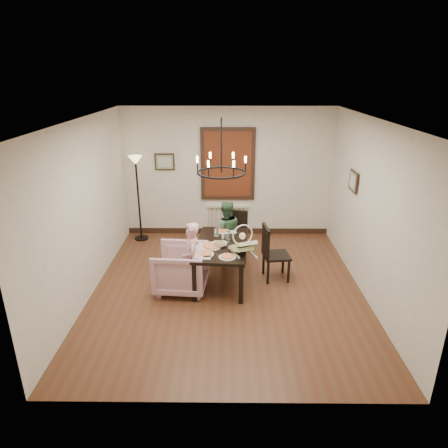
{
  "coord_description": "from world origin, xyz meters",
  "views": [
    {
      "loc": [
        0.0,
        -5.94,
        3.45
      ],
      "look_at": [
        -0.06,
        0.34,
        1.05
      ],
      "focal_mm": 32.0,
      "sensor_mm": 36.0,
      "label": 1
    }
  ],
  "objects_px": {
    "armchair": "(180,269)",
    "seated_man": "(226,237)",
    "dining_table": "(222,248)",
    "drinking_glass": "(227,238)",
    "floor_lamp": "(139,200)",
    "chair_far": "(235,236)",
    "chair_right": "(277,252)",
    "elderly_woman": "(192,265)",
    "baby_bouncer": "(243,244)"
  },
  "relations": [
    {
      "from": "chair_far",
      "to": "drinking_glass",
      "type": "height_order",
      "value": "chair_far"
    },
    {
      "from": "elderly_woman",
      "to": "chair_far",
      "type": "bearing_deg",
      "value": 140.93
    },
    {
      "from": "dining_table",
      "to": "armchair",
      "type": "height_order",
      "value": "armchair"
    },
    {
      "from": "dining_table",
      "to": "chair_far",
      "type": "xyz_separation_m",
      "value": [
        0.25,
        0.87,
        -0.15
      ]
    },
    {
      "from": "chair_far",
      "to": "baby_bouncer",
      "type": "height_order",
      "value": "baby_bouncer"
    },
    {
      "from": "elderly_woman",
      "to": "seated_man",
      "type": "xyz_separation_m",
      "value": [
        0.55,
        1.19,
        -0.01
      ]
    },
    {
      "from": "dining_table",
      "to": "baby_bouncer",
      "type": "xyz_separation_m",
      "value": [
        0.34,
        -0.39,
        0.25
      ]
    },
    {
      "from": "seated_man",
      "to": "armchair",
      "type": "bearing_deg",
      "value": 49.74
    },
    {
      "from": "armchair",
      "to": "elderly_woman",
      "type": "distance_m",
      "value": 0.27
    },
    {
      "from": "baby_bouncer",
      "to": "drinking_glass",
      "type": "xyz_separation_m",
      "value": [
        -0.25,
        0.46,
        -0.1
      ]
    },
    {
      "from": "armchair",
      "to": "baby_bouncer",
      "type": "relative_size",
      "value": 1.68
    },
    {
      "from": "baby_bouncer",
      "to": "floor_lamp",
      "type": "relative_size",
      "value": 0.28
    },
    {
      "from": "chair_far",
      "to": "floor_lamp",
      "type": "xyz_separation_m",
      "value": [
        -2.05,
        0.99,
        0.42
      ]
    },
    {
      "from": "seated_man",
      "to": "dining_table",
      "type": "bearing_deg",
      "value": 79.76
    },
    {
      "from": "elderly_woman",
      "to": "dining_table",
      "type": "bearing_deg",
      "value": 121.51
    },
    {
      "from": "elderly_woman",
      "to": "baby_bouncer",
      "type": "distance_m",
      "value": 0.9
    },
    {
      "from": "elderly_woman",
      "to": "drinking_glass",
      "type": "bearing_deg",
      "value": 120.91
    },
    {
      "from": "armchair",
      "to": "elderly_woman",
      "type": "xyz_separation_m",
      "value": [
        0.2,
        -0.12,
        0.13
      ]
    },
    {
      "from": "dining_table",
      "to": "elderly_woman",
      "type": "xyz_separation_m",
      "value": [
        -0.48,
        -0.42,
        -0.11
      ]
    },
    {
      "from": "chair_far",
      "to": "seated_man",
      "type": "height_order",
      "value": "seated_man"
    },
    {
      "from": "chair_right",
      "to": "armchair",
      "type": "distance_m",
      "value": 1.69
    },
    {
      "from": "dining_table",
      "to": "floor_lamp",
      "type": "height_order",
      "value": "floor_lamp"
    },
    {
      "from": "elderly_woman",
      "to": "seated_man",
      "type": "height_order",
      "value": "elderly_woman"
    },
    {
      "from": "dining_table",
      "to": "chair_right",
      "type": "xyz_separation_m",
      "value": [
        0.96,
        0.1,
        -0.12
      ]
    },
    {
      "from": "elderly_woman",
      "to": "baby_bouncer",
      "type": "xyz_separation_m",
      "value": [
        0.82,
        0.03,
        0.36
      ]
    },
    {
      "from": "dining_table",
      "to": "elderly_woman",
      "type": "distance_m",
      "value": 0.65
    },
    {
      "from": "chair_far",
      "to": "drinking_glass",
      "type": "relative_size",
      "value": 7.31
    },
    {
      "from": "drinking_glass",
      "to": "floor_lamp",
      "type": "height_order",
      "value": "floor_lamp"
    },
    {
      "from": "dining_table",
      "to": "elderly_woman",
      "type": "bearing_deg",
      "value": -134.54
    },
    {
      "from": "dining_table",
      "to": "armchair",
      "type": "xyz_separation_m",
      "value": [
        -0.68,
        -0.3,
        -0.24
      ]
    },
    {
      "from": "dining_table",
      "to": "elderly_woman",
      "type": "height_order",
      "value": "elderly_woman"
    },
    {
      "from": "dining_table",
      "to": "chair_far",
      "type": "distance_m",
      "value": 0.92
    },
    {
      "from": "chair_right",
      "to": "armchair",
      "type": "bearing_deg",
      "value": 95.93
    },
    {
      "from": "dining_table",
      "to": "chair_far",
      "type": "bearing_deg",
      "value": 78.45
    },
    {
      "from": "chair_right",
      "to": "drinking_glass",
      "type": "xyz_separation_m",
      "value": [
        -0.86,
        -0.03,
        0.27
      ]
    },
    {
      "from": "armchair",
      "to": "elderly_woman",
      "type": "bearing_deg",
      "value": 62.56
    },
    {
      "from": "chair_far",
      "to": "baby_bouncer",
      "type": "distance_m",
      "value": 1.33
    },
    {
      "from": "chair_far",
      "to": "baby_bouncer",
      "type": "relative_size",
      "value": 1.89
    },
    {
      "from": "elderly_woman",
      "to": "floor_lamp",
      "type": "bearing_deg",
      "value": -159.72
    },
    {
      "from": "dining_table",
      "to": "armchair",
      "type": "bearing_deg",
      "value": -151.99
    },
    {
      "from": "drinking_glass",
      "to": "floor_lamp",
      "type": "distance_m",
      "value": 2.61
    },
    {
      "from": "seated_man",
      "to": "baby_bouncer",
      "type": "relative_size",
      "value": 2.0
    },
    {
      "from": "armchair",
      "to": "floor_lamp",
      "type": "height_order",
      "value": "floor_lamp"
    },
    {
      "from": "dining_table",
      "to": "chair_right",
      "type": "bearing_deg",
      "value": 10.2
    },
    {
      "from": "chair_right",
      "to": "elderly_woman",
      "type": "xyz_separation_m",
      "value": [
        -1.44,
        -0.52,
        0.01
      ]
    },
    {
      "from": "armchair",
      "to": "seated_man",
      "type": "distance_m",
      "value": 1.31
    },
    {
      "from": "chair_right",
      "to": "baby_bouncer",
      "type": "distance_m",
      "value": 0.87
    },
    {
      "from": "dining_table",
      "to": "seated_man",
      "type": "xyz_separation_m",
      "value": [
        0.07,
        0.77,
        -0.12
      ]
    },
    {
      "from": "drinking_glass",
      "to": "armchair",
      "type": "bearing_deg",
      "value": -154.4
    },
    {
      "from": "chair_far",
      "to": "chair_right",
      "type": "xyz_separation_m",
      "value": [
        0.71,
        -0.77,
        0.03
      ]
    }
  ]
}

